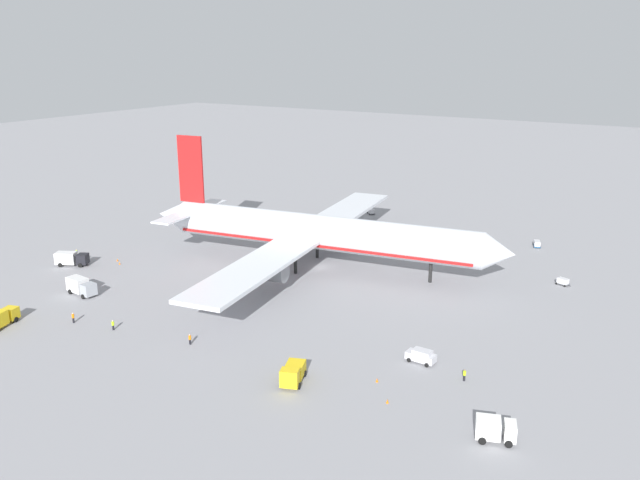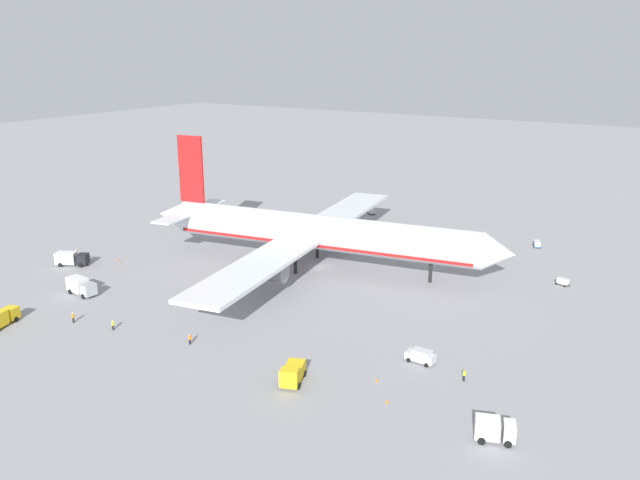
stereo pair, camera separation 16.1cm
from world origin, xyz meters
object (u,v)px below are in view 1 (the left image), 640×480
Objects in this scene: service_truck_3 at (71,258)px; ground_worker_4 at (77,253)px; service_truck_0 at (495,429)px; ground_worker_0 at (190,339)px; traffic_cone_1 at (377,380)px; ground_worker_2 at (113,325)px; service_truck_2 at (293,373)px; ground_worker_1 at (464,375)px; traffic_cone_2 at (387,401)px; airliner at (316,233)px; ground_worker_3 at (73,318)px; baggage_cart_1 at (537,244)px; service_truck_1 at (81,286)px; baggage_cart_2 at (371,211)px; traffic_cone_3 at (117,260)px; baggage_cart_0 at (563,281)px; service_van at (421,356)px; traffic_cone_0 at (120,263)px.

service_truck_3 is 4.27× the size of ground_worker_4.
service_truck_0 reaches higher than ground_worker_0.
ground_worker_2 is at bearing -171.14° from traffic_cone_1.
ground_worker_1 is at bearing 32.43° from service_truck_2.
service_truck_3 reaches higher than traffic_cone_2.
airliner reaches higher than ground_worker_4.
traffic_cone_2 is at bearing 4.17° from ground_worker_3.
baggage_cart_1 is at bearing 95.72° from ground_worker_1.
ground_worker_3 reaches higher than baggage_cart_1.
ground_worker_0 is 0.99× the size of ground_worker_1.
ground_worker_3 is at bearing -166.55° from ground_worker_1.
service_truck_3 is at bearing 146.75° from service_truck_1.
service_truck_3 is 78.96m from baggage_cart_2.
traffic_cone_3 is (5.97, 6.93, -1.29)m from service_truck_3.
service_truck_0 is 1.69× the size of baggage_cart_0.
traffic_cone_1 is (44.05, 6.87, -0.58)m from ground_worker_2.
airliner is 52.91m from ground_worker_4.
baggage_cart_2 is at bearing 124.91° from ground_worker_1.
ground_worker_2 is at bearing -134.18° from baggage_cart_0.
baggage_cart_1 is at bearing 46.64° from airliner.
service_truck_2 is at bearing 3.03° from ground_worker_3.
service_truck_0 is at bearing 1.76° from service_truck_2.
service_truck_0 reaches higher than baggage_cart_0.
airliner reaches higher than service_truck_0.
ground_worker_3 is at bearing -162.92° from service_van.
service_van is 7.93× the size of traffic_cone_2.
service_truck_1 is 3.97× the size of ground_worker_0.
service_truck_1 reaches higher than baggage_cart_1.
service_truck_3 reaches higher than baggage_cart_2.
ground_worker_3 is 30.13m from traffic_cone_0.
traffic_cone_1 is (68.62, -16.77, 0.00)m from traffic_cone_0.
ground_worker_1 is at bearing -55.09° from baggage_cart_2.
ground_worker_0 is 46.65m from traffic_cone_3.
ground_worker_3 is at bearing -112.82° from airliner.
service_truck_2 is 19.27m from service_van.
ground_worker_2 is 47.73m from traffic_cone_2.
baggage_cart_1 is at bearing 35.37° from ground_worker_4.
ground_worker_0 is (2.96, -41.57, -6.48)m from airliner.
service_van is 12.82m from traffic_cone_2.
airliner is 42.17m from ground_worker_0.
service_truck_1 reaches higher than traffic_cone_0.
baggage_cart_1 reaches higher than baggage_cart_0.
service_truck_1 reaches higher than traffic_cone_1.
ground_worker_3 is (9.44, -9.37, -0.74)m from service_truck_1.
baggage_cart_1 is 2.23× the size of ground_worker_4.
ground_worker_1 is 1.01× the size of ground_worker_2.
airliner is 49.34m from service_truck_2.
ground_worker_3 is at bearing -169.68° from ground_worker_2.
service_truck_0 is 79.38m from service_truck_1.
ground_worker_4 is (-94.28, -36.73, 0.09)m from baggage_cart_0.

